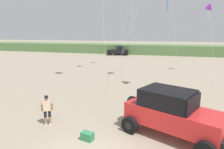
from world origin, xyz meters
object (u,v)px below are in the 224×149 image
(kite_white_parafoil, at_px, (210,9))
(jeep, at_px, (172,112))
(distant_pickup, at_px, (119,51))
(cooler_box, at_px, (87,136))
(person_watching, at_px, (47,108))

(kite_white_parafoil, bearing_deg, jeep, -102.81)
(distant_pickup, bearing_deg, cooler_box, -77.79)
(jeep, distance_m, kite_white_parafoil, 18.36)
(distant_pickup, xyz_separation_m, kite_white_parafoil, (15.11, -16.80, 6.60))
(jeep, relative_size, person_watching, 3.00)
(distant_pickup, distance_m, kite_white_parafoil, 23.54)
(cooler_box, bearing_deg, distant_pickup, 114.30)
(jeep, relative_size, cooler_box, 8.93)
(jeep, bearing_deg, cooler_box, -158.09)
(jeep, bearing_deg, distant_pickup, 108.57)
(distant_pickup, height_order, kite_white_parafoil, kite_white_parafoil)
(cooler_box, distance_m, distant_pickup, 35.91)
(person_watching, bearing_deg, kite_white_parafoil, 59.75)
(cooler_box, bearing_deg, person_watching, 174.31)
(cooler_box, height_order, kite_white_parafoil, kite_white_parafoil)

